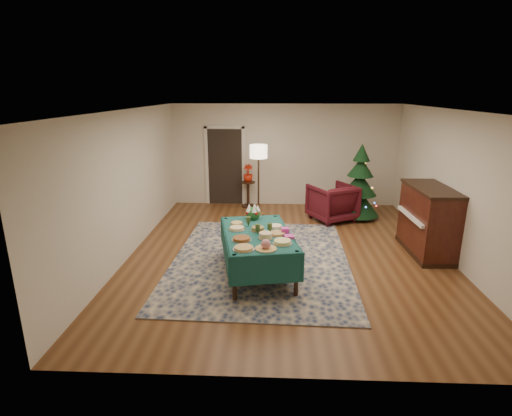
{
  "coord_description": "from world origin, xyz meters",
  "views": [
    {
      "loc": [
        -0.29,
        -7.18,
        3.03
      ],
      "look_at": [
        -0.6,
        -0.13,
        0.94
      ],
      "focal_mm": 28.0,
      "sensor_mm": 36.0,
      "label": 1
    }
  ],
  "objects_px": {
    "armchair": "(332,201)",
    "christmas_tree": "(359,185)",
    "gift_box": "(285,231)",
    "floor_lamp": "(259,156)",
    "potted_plant": "(248,177)",
    "buffet_table": "(257,241)",
    "piano": "(428,221)",
    "side_table": "(248,195)"
  },
  "relations": [
    {
      "from": "gift_box",
      "to": "armchair",
      "type": "bearing_deg",
      "value": 68.23
    },
    {
      "from": "christmas_tree",
      "to": "potted_plant",
      "type": "bearing_deg",
      "value": 162.52
    },
    {
      "from": "armchair",
      "to": "christmas_tree",
      "type": "height_order",
      "value": "christmas_tree"
    },
    {
      "from": "buffet_table",
      "to": "piano",
      "type": "distance_m",
      "value": 3.38
    },
    {
      "from": "side_table",
      "to": "piano",
      "type": "bearing_deg",
      "value": -39.98
    },
    {
      "from": "floor_lamp",
      "to": "piano",
      "type": "relative_size",
      "value": 1.15
    },
    {
      "from": "gift_box",
      "to": "potted_plant",
      "type": "xyz_separation_m",
      "value": [
        -0.88,
        4.13,
        0.03
      ]
    },
    {
      "from": "floor_lamp",
      "to": "side_table",
      "type": "distance_m",
      "value": 1.4
    },
    {
      "from": "armchair",
      "to": "side_table",
      "type": "height_order",
      "value": "armchair"
    },
    {
      "from": "floor_lamp",
      "to": "piano",
      "type": "height_order",
      "value": "floor_lamp"
    },
    {
      "from": "armchair",
      "to": "christmas_tree",
      "type": "distance_m",
      "value": 0.78
    },
    {
      "from": "side_table",
      "to": "piano",
      "type": "height_order",
      "value": "piano"
    },
    {
      "from": "floor_lamp",
      "to": "side_table",
      "type": "relative_size",
      "value": 2.56
    },
    {
      "from": "buffet_table",
      "to": "armchair",
      "type": "relative_size",
      "value": 2.15
    },
    {
      "from": "armchair",
      "to": "christmas_tree",
      "type": "bearing_deg",
      "value": 170.13
    },
    {
      "from": "side_table",
      "to": "gift_box",
      "type": "bearing_deg",
      "value": -78.02
    },
    {
      "from": "buffet_table",
      "to": "side_table",
      "type": "xyz_separation_m",
      "value": [
        -0.42,
        4.12,
        -0.26
      ]
    },
    {
      "from": "armchair",
      "to": "gift_box",
      "type": "bearing_deg",
      "value": 40.56
    },
    {
      "from": "buffet_table",
      "to": "gift_box",
      "type": "relative_size",
      "value": 17.52
    },
    {
      "from": "side_table",
      "to": "buffet_table",
      "type": "bearing_deg",
      "value": -84.18
    },
    {
      "from": "buffet_table",
      "to": "piano",
      "type": "bearing_deg",
      "value": 18.64
    },
    {
      "from": "buffet_table",
      "to": "gift_box",
      "type": "distance_m",
      "value": 0.5
    },
    {
      "from": "buffet_table",
      "to": "gift_box",
      "type": "height_order",
      "value": "gift_box"
    },
    {
      "from": "armchair",
      "to": "floor_lamp",
      "type": "relative_size",
      "value": 0.55
    },
    {
      "from": "side_table",
      "to": "christmas_tree",
      "type": "height_order",
      "value": "christmas_tree"
    },
    {
      "from": "floor_lamp",
      "to": "gift_box",
      "type": "bearing_deg",
      "value": -80.53
    },
    {
      "from": "potted_plant",
      "to": "gift_box",
      "type": "bearing_deg",
      "value": -78.02
    },
    {
      "from": "potted_plant",
      "to": "armchair",
      "type": "bearing_deg",
      "value": -27.35
    },
    {
      "from": "potted_plant",
      "to": "christmas_tree",
      "type": "distance_m",
      "value": 2.89
    },
    {
      "from": "potted_plant",
      "to": "christmas_tree",
      "type": "bearing_deg",
      "value": -17.48
    },
    {
      "from": "floor_lamp",
      "to": "potted_plant",
      "type": "bearing_deg",
      "value": 113.32
    },
    {
      "from": "potted_plant",
      "to": "buffet_table",
      "type": "bearing_deg",
      "value": -84.18
    },
    {
      "from": "armchair",
      "to": "side_table",
      "type": "relative_size",
      "value": 1.41
    },
    {
      "from": "gift_box",
      "to": "floor_lamp",
      "type": "xyz_separation_m",
      "value": [
        -0.57,
        3.42,
        0.7
      ]
    },
    {
      "from": "floor_lamp",
      "to": "side_table",
      "type": "bearing_deg",
      "value": 113.32
    },
    {
      "from": "potted_plant",
      "to": "piano",
      "type": "xyz_separation_m",
      "value": [
        3.62,
        -3.04,
        -0.18
      ]
    },
    {
      "from": "buffet_table",
      "to": "armchair",
      "type": "xyz_separation_m",
      "value": [
        1.67,
        3.04,
        -0.11
      ]
    },
    {
      "from": "gift_box",
      "to": "floor_lamp",
      "type": "relative_size",
      "value": 0.07
    },
    {
      "from": "buffet_table",
      "to": "floor_lamp",
      "type": "height_order",
      "value": "floor_lamp"
    },
    {
      "from": "side_table",
      "to": "piano",
      "type": "relative_size",
      "value": 0.45
    },
    {
      "from": "gift_box",
      "to": "christmas_tree",
      "type": "distance_m",
      "value": 3.77
    },
    {
      "from": "armchair",
      "to": "side_table",
      "type": "xyz_separation_m",
      "value": [
        -2.09,
        1.08,
        -0.15
      ]
    }
  ]
}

